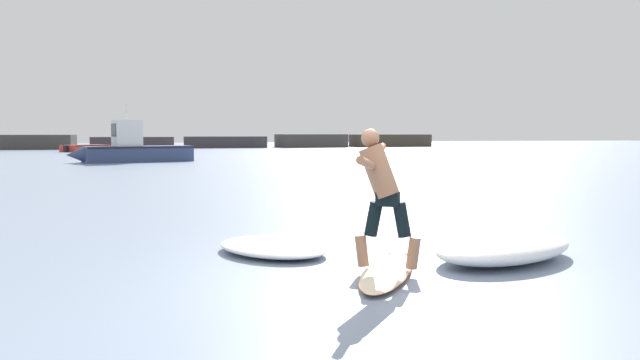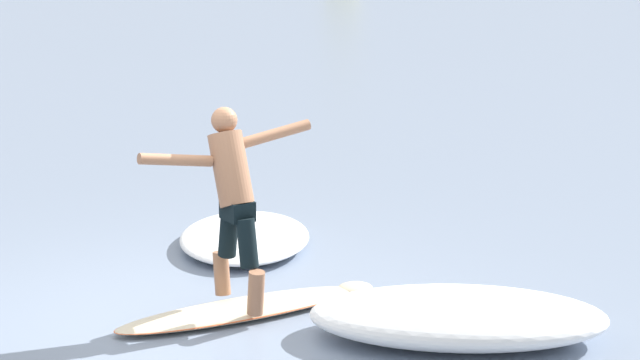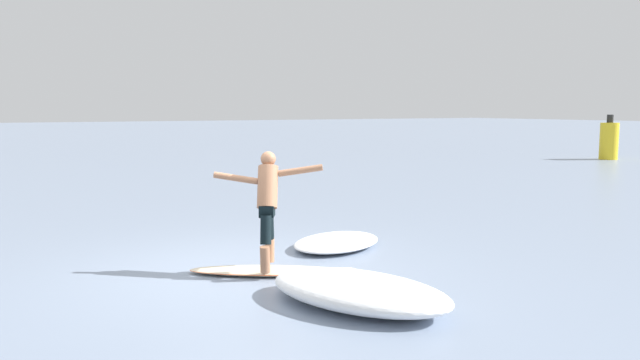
{
  "view_description": "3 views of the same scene",
  "coord_description": "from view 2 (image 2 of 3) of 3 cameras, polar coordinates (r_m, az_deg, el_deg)",
  "views": [
    {
      "loc": [
        -2.54,
        -6.19,
        1.64
      ],
      "look_at": [
        -0.18,
        1.23,
        1.05
      ],
      "focal_mm": 35.0,
      "sensor_mm": 36.0,
      "label": 1
    },
    {
      "loc": [
        6.33,
        -9.67,
        4.06
      ],
      "look_at": [
        0.42,
        1.55,
        0.86
      ],
      "focal_mm": 85.0,
      "sensor_mm": 36.0,
      "label": 2
    },
    {
      "loc": [
        7.98,
        -3.26,
        2.28
      ],
      "look_at": [
        0.36,
        1.12,
        1.26
      ],
      "focal_mm": 35.0,
      "sensor_mm": 36.0,
      "label": 3
    }
  ],
  "objects": [
    {
      "name": "surfboard",
      "position": [
        12.32,
        -2.9,
        -4.87
      ],
      "size": [
        1.6,
        2.2,
        0.23
      ],
      "color": "beige",
      "rests_on": "ground"
    },
    {
      "name": "ground_plane",
      "position": [
        12.25,
        -5.15,
        -5.27
      ],
      "size": [
        200.0,
        200.0,
        0.0
      ],
      "primitive_type": "plane",
      "color": "#7A89A1"
    },
    {
      "name": "wave_foam_at_tail",
      "position": [
        14.14,
        -2.86,
        -2.17
      ],
      "size": [
        1.86,
        2.1,
        0.18
      ],
      "color": "white",
      "rests_on": "ground"
    },
    {
      "name": "surfer",
      "position": [
        12.09,
        -3.32,
        -0.41
      ],
      "size": [
        0.96,
        1.34,
        1.59
      ],
      "color": "#9C694B",
      "rests_on": "surfboard"
    },
    {
      "name": "wave_foam_at_nose",
      "position": [
        11.79,
        5.24,
        -5.17
      ],
      "size": [
        2.63,
        2.09,
        0.35
      ],
      "color": "white",
      "rests_on": "ground"
    }
  ]
}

